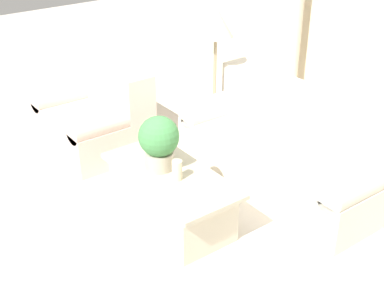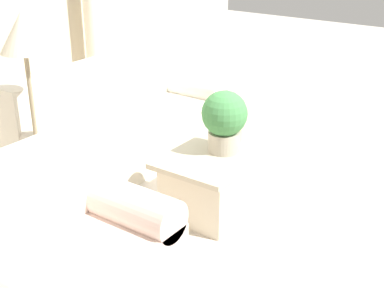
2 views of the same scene
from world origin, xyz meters
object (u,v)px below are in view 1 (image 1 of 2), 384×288
potted_plant (159,141)px  coffee_table (171,196)px  sofa_long (287,148)px  loveseat (97,114)px  floor_lamp (216,30)px

potted_plant → coffee_table: bearing=10.3°
sofa_long → loveseat: 2.12m
floor_lamp → sofa_long: bearing=4.8°
loveseat → floor_lamp: (0.76, 1.05, 0.95)m
coffee_table → potted_plant: 0.52m
sofa_long → floor_lamp: bearing=-175.2°
loveseat → coffee_table: bearing=-5.7°
sofa_long → floor_lamp: floor_lamp is taller
sofa_long → potted_plant: potted_plant is taller
sofa_long → coffee_table: bearing=-95.2°
loveseat → potted_plant: 1.61m
sofa_long → potted_plant: size_ratio=4.52×
sofa_long → coffee_table: 1.31m
sofa_long → coffee_table: sofa_long is taller
loveseat → floor_lamp: floor_lamp is taller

